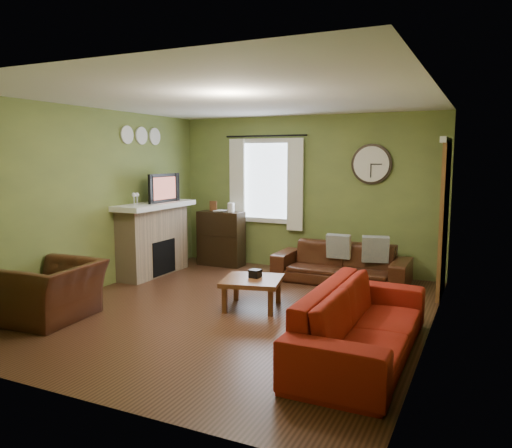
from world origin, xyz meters
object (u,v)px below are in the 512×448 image
at_px(armchair, 52,292).
at_px(coffee_table, 252,293).
at_px(sofa_red, 362,322).
at_px(sofa_brown, 341,263).
at_px(bookshelf, 221,239).

distance_m(armchair, coffee_table, 2.41).
bearing_deg(armchair, sofa_red, 92.65).
relative_size(armchair, coffee_table, 1.45).
bearing_deg(coffee_table, armchair, -143.56).
bearing_deg(sofa_red, sofa_brown, 19.69).
bearing_deg(bookshelf, sofa_red, -42.93).
bearing_deg(coffee_table, bookshelf, 127.92).
relative_size(sofa_red, armchair, 2.19).
bearing_deg(coffee_table, sofa_red, -30.22).
xyz_separation_m(sofa_red, coffee_table, (-1.63, 0.95, -0.14)).
relative_size(bookshelf, coffee_table, 1.34).
xyz_separation_m(sofa_red, armchair, (-3.56, -0.48, 0.00)).
relative_size(bookshelf, armchair, 0.92).
bearing_deg(bookshelf, sofa_brown, -7.81).
bearing_deg(armchair, coffee_table, 121.42).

